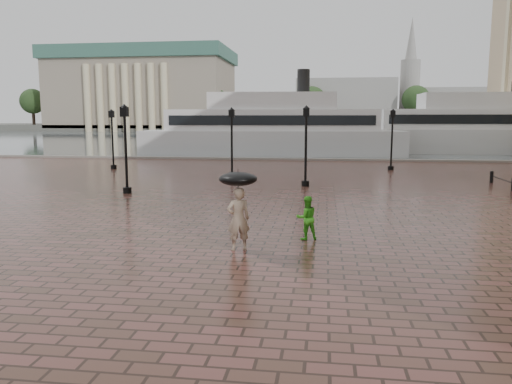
% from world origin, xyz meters
% --- Properties ---
extents(ground, '(300.00, 300.00, 0.00)m').
position_xyz_m(ground, '(0.00, 0.00, 0.00)').
color(ground, '#3C251B').
rests_on(ground, ground).
extents(harbour_water, '(240.00, 240.00, 0.00)m').
position_xyz_m(harbour_water, '(0.00, 92.00, 0.00)').
color(harbour_water, '#465155').
rests_on(harbour_water, ground).
extents(quay_edge, '(80.00, 0.60, 0.30)m').
position_xyz_m(quay_edge, '(0.00, 32.00, 0.00)').
color(quay_edge, slate).
rests_on(quay_edge, ground).
extents(far_shore, '(300.00, 60.00, 2.00)m').
position_xyz_m(far_shore, '(0.00, 160.00, 1.00)').
color(far_shore, '#4C4C47').
rests_on(far_shore, ground).
extents(museum, '(57.00, 32.50, 26.00)m').
position_xyz_m(museum, '(-55.00, 144.61, 13.91)').
color(museum, gray).
rests_on(museum, ground).
extents(distant_skyline, '(102.50, 22.00, 33.00)m').
position_xyz_m(distant_skyline, '(48.14, 150.00, 9.45)').
color(distant_skyline, gray).
rests_on(distant_skyline, ground).
extents(far_trees, '(188.00, 8.00, 13.50)m').
position_xyz_m(far_trees, '(0.00, 138.00, 9.42)').
color(far_trees, '#2D2119').
rests_on(far_trees, ground).
extents(street_lamps, '(21.44, 14.44, 4.40)m').
position_xyz_m(street_lamps, '(-1.60, 17.60, 2.33)').
color(street_lamps, black).
rests_on(street_lamps, ground).
extents(adult_pedestrian, '(0.79, 0.65, 1.85)m').
position_xyz_m(adult_pedestrian, '(1.63, -0.37, 0.92)').
color(adult_pedestrian, tan).
rests_on(adult_pedestrian, ground).
extents(child_pedestrian, '(0.81, 0.72, 1.39)m').
position_xyz_m(child_pedestrian, '(3.54, 1.21, 0.69)').
color(child_pedestrian, green).
rests_on(child_pedestrian, ground).
extents(ferry_near, '(27.41, 8.63, 8.85)m').
position_xyz_m(ferry_near, '(-1.47, 38.10, 2.66)').
color(ferry_near, silver).
rests_on(ferry_near, ground).
extents(ferry_far, '(27.87, 7.36, 9.09)m').
position_xyz_m(ferry_far, '(21.36, 44.81, 2.73)').
color(ferry_far, silver).
rests_on(ferry_far, ground).
extents(umbrella, '(1.10, 1.10, 1.19)m').
position_xyz_m(umbrella, '(1.63, -0.37, 2.09)').
color(umbrella, black).
rests_on(umbrella, ground).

